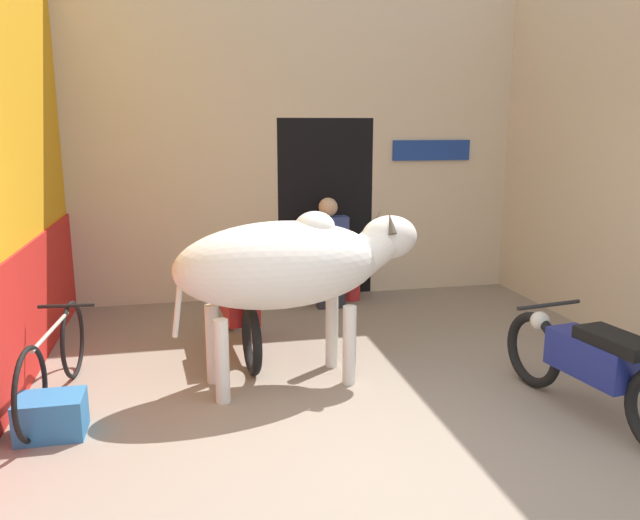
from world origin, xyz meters
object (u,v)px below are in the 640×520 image
(cow, at_px, (290,264))
(bicycle, at_px, (54,362))
(motorcycle_far, at_px, (239,307))
(crate, at_px, (51,416))
(shopkeeper_seated, at_px, (329,250))
(plastic_stool, at_px, (351,281))
(motorcycle_near, at_px, (592,364))

(cow, bearing_deg, bicycle, -178.67)
(cow, height_order, motorcycle_far, cow)
(cow, xyz_separation_m, bicycle, (-1.81, -0.04, -0.66))
(bicycle, relative_size, crate, 3.92)
(motorcycle_far, xyz_separation_m, shopkeeper_seated, (1.15, 1.27, 0.25))
(cow, xyz_separation_m, motorcycle_far, (-0.35, 0.86, -0.58))
(cow, distance_m, shopkeeper_seated, 2.31)
(plastic_stool, xyz_separation_m, crate, (-2.87, -2.86, -0.09))
(plastic_stool, bearing_deg, shopkeeper_seated, -153.31)
(bicycle, xyz_separation_m, crate, (0.06, -0.52, -0.19))
(motorcycle_near, distance_m, plastic_stool, 3.51)
(motorcycle_near, xyz_separation_m, bicycle, (-3.79, 1.06, -0.08))
(motorcycle_near, height_order, crate, motorcycle_near)
(motorcycle_far, bearing_deg, motorcycle_near, -40.13)
(cow, xyz_separation_m, plastic_stool, (1.12, 2.30, -0.76))
(bicycle, relative_size, shopkeeper_seated, 1.37)
(shopkeeper_seated, relative_size, crate, 2.87)
(cow, bearing_deg, crate, -162.14)
(motorcycle_far, bearing_deg, shopkeeper_seated, 47.78)
(cow, relative_size, shopkeeper_seated, 1.65)
(motorcycle_near, distance_m, motorcycle_far, 3.05)
(motorcycle_far, relative_size, plastic_stool, 4.40)
(motorcycle_near, bearing_deg, crate, 171.78)
(cow, bearing_deg, plastic_stool, 63.98)
(cow, xyz_separation_m, crate, (-1.75, -0.56, -0.85))
(crate, bearing_deg, shopkeeper_seated, 46.62)
(cow, height_order, motorcycle_near, cow)
(crate, bearing_deg, plastic_stool, 44.90)
(shopkeeper_seated, distance_m, crate, 3.75)
(motorcycle_near, xyz_separation_m, plastic_stool, (-0.86, 3.40, -0.18))
(bicycle, bearing_deg, cow, 1.33)
(motorcycle_near, height_order, shopkeeper_seated, shopkeeper_seated)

